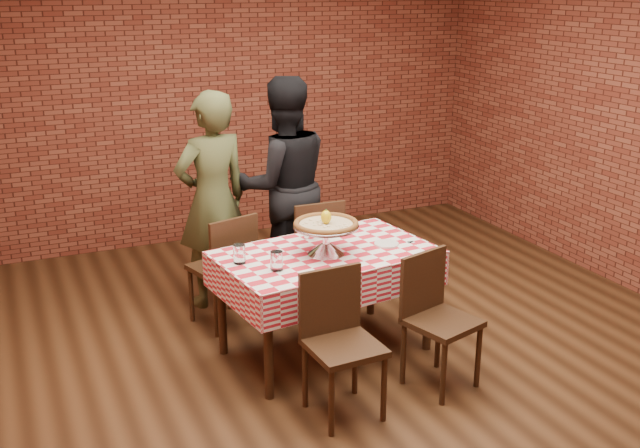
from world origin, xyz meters
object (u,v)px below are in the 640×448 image
(water_glass_right, at_px, (239,254))
(chair_near_left, at_px, (344,348))
(condiment_caddy, at_px, (313,229))
(pizza_stand, at_px, (326,240))
(chair_far_left, at_px, (222,269))
(chair_near_right, at_px, (442,324))
(diner_black, at_px, (283,185))
(table, at_px, (326,303))
(diner_olive, at_px, (213,200))
(water_glass_left, at_px, (277,261))
(chair_far_right, at_px, (311,250))
(pizza, at_px, (326,225))

(water_glass_right, relative_size, chair_near_left, 0.14)
(condiment_caddy, relative_size, chair_near_left, 0.15)
(pizza_stand, distance_m, chair_far_left, 1.03)
(pizza_stand, relative_size, chair_near_right, 0.52)
(chair_near_left, xyz_separation_m, chair_far_left, (-0.29, 1.53, -0.00))
(water_glass_right, relative_size, diner_black, 0.07)
(water_glass_right, bearing_deg, table, -3.01)
(chair_near_right, distance_m, diner_olive, 2.15)
(condiment_caddy, height_order, chair_near_right, condiment_caddy)
(diner_olive, bearing_deg, chair_near_left, 84.39)
(chair_near_left, relative_size, chair_near_right, 1.01)
(water_glass_left, distance_m, diner_black, 1.54)
(chair_far_left, bearing_deg, chair_near_left, 84.55)
(chair_far_right, bearing_deg, water_glass_right, 44.56)
(table, xyz_separation_m, pizza, (-0.02, -0.04, 0.59))
(water_glass_left, height_order, chair_far_right, chair_far_right)
(pizza, bearing_deg, chair_near_left, -106.34)
(chair_near_left, bearing_deg, water_glass_right, 111.98)
(water_glass_left, distance_m, chair_near_right, 1.13)
(water_glass_right, distance_m, chair_far_right, 1.23)
(table, height_order, water_glass_right, water_glass_right)
(condiment_caddy, bearing_deg, chair_far_right, 42.26)
(diner_olive, xyz_separation_m, diner_black, (0.63, 0.08, 0.03))
(condiment_caddy, bearing_deg, chair_near_right, -91.66)
(diner_black, bearing_deg, pizza_stand, 86.05)
(water_glass_left, bearing_deg, diner_black, 67.09)
(table, distance_m, water_glass_right, 0.76)
(table, height_order, water_glass_left, water_glass_left)
(pizza, bearing_deg, water_glass_right, 173.23)
(table, distance_m, condiment_caddy, 0.54)
(water_glass_right, height_order, chair_far_left, chair_far_left)
(table, height_order, chair_near_right, chair_near_right)
(pizza_stand, bearing_deg, chair_far_right, 73.05)
(water_glass_right, xyz_separation_m, diner_black, (0.78, 1.20, 0.08))
(pizza_stand, xyz_separation_m, pizza, (0.00, 0.00, 0.11))
(water_glass_right, xyz_separation_m, diner_olive, (0.15, 1.12, 0.05))
(diner_black, bearing_deg, chair_near_left, 83.03)
(pizza_stand, height_order, diner_black, diner_black)
(diner_olive, bearing_deg, chair_far_left, 68.59)
(diner_olive, height_order, diner_black, diner_black)
(water_glass_left, xyz_separation_m, chair_far_right, (0.68, 1.02, -0.37))
(water_glass_left, relative_size, diner_black, 0.07)
(table, relative_size, chair_near_left, 1.61)
(table, relative_size, condiment_caddy, 10.60)
(chair_far_left, bearing_deg, diner_black, -161.40)
(chair_near_left, bearing_deg, diner_olive, 94.00)
(water_glass_left, bearing_deg, water_glass_right, 129.71)
(pizza, relative_size, diner_black, 0.24)
(chair_far_right, bearing_deg, pizza_stand, 74.57)
(condiment_caddy, xyz_separation_m, chair_near_left, (-0.26, -1.07, -0.38))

